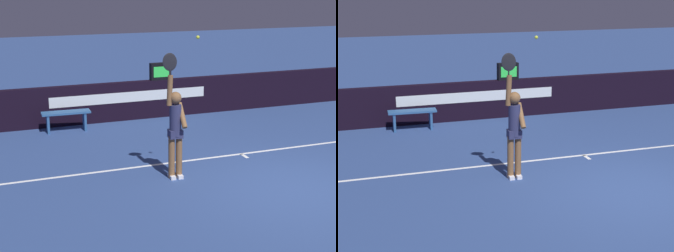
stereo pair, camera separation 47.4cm
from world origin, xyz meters
The scene contains 7 objects.
ground_plane centered at (0.00, 0.00, 0.00)m, with size 60.00×60.00×0.00m, color navy.
court_lines centered at (0.00, -0.39, 0.00)m, with size 11.28×5.28×0.00m.
back_wall centered at (0.00, 6.00, 0.53)m, with size 14.66×0.22×1.07m.
speed_display centered at (-0.54, 6.00, 1.30)m, with size 0.59×0.20×0.47m.
tennis_player centered at (-1.92, 1.35, 1.03)m, with size 0.44×0.41×2.48m.
tennis_ball centered at (-1.63, 1.01, 2.77)m, with size 0.07×0.07×0.07m.
courtside_bench_near centered at (-3.32, 5.41, 0.38)m, with size 1.24×0.41×0.52m.
Camera 1 is at (-5.48, -7.66, 3.74)m, focal length 56.15 mm.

